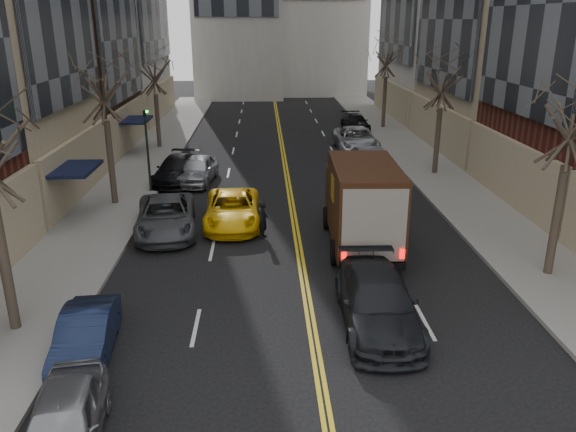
# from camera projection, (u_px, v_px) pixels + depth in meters

# --- Properties ---
(sidewalk_left) EXTENTS (4.00, 66.00, 0.15)m
(sidewalk_left) POSITION_uv_depth(u_px,v_px,m) (140.00, 169.00, 34.56)
(sidewalk_left) COLOR slate
(sidewalk_left) RESTS_ON ground
(sidewalk_right) EXTENTS (4.00, 66.00, 0.15)m
(sidewalk_right) POSITION_uv_depth(u_px,v_px,m) (428.00, 165.00, 35.33)
(sidewalk_right) COLOR slate
(sidewalk_right) RESTS_ON ground
(tree_lf_mid) EXTENTS (3.20, 3.20, 8.91)m
(tree_lf_mid) POSITION_uv_depth(u_px,v_px,m) (101.00, 69.00, 25.81)
(tree_lf_mid) COLOR #382D23
(tree_lf_mid) RESTS_ON sidewalk_left
(tree_lf_far) EXTENTS (3.20, 3.20, 8.12)m
(tree_lf_far) POSITION_uv_depth(u_px,v_px,m) (153.00, 62.00, 38.25)
(tree_lf_far) COLOR #382D23
(tree_lf_far) RESTS_ON sidewalk_left
(tree_rt_mid) EXTENTS (3.20, 3.20, 8.32)m
(tree_rt_mid) POSITION_uv_depth(u_px,v_px,m) (444.00, 68.00, 31.41)
(tree_rt_mid) COLOR #382D23
(tree_rt_mid) RESTS_ON sidewalk_right
(tree_rt_far) EXTENTS (3.20, 3.20, 9.11)m
(tree_rt_far) POSITION_uv_depth(u_px,v_px,m) (387.00, 46.00, 45.36)
(tree_rt_far) COLOR #382D23
(tree_rt_far) RESTS_ON sidewalk_right
(traffic_signal) EXTENTS (0.29, 0.26, 4.70)m
(traffic_signal) POSITION_uv_depth(u_px,v_px,m) (147.00, 141.00, 29.01)
(traffic_signal) COLOR black
(traffic_signal) RESTS_ON sidewalk_left
(ups_truck) EXTENTS (2.86, 6.61, 3.57)m
(ups_truck) POSITION_uv_depth(u_px,v_px,m) (362.00, 205.00, 22.32)
(ups_truck) COLOR black
(ups_truck) RESTS_ON ground
(observer_sedan) EXTENTS (2.33, 5.45, 1.56)m
(observer_sedan) POSITION_uv_depth(u_px,v_px,m) (377.00, 302.00, 16.79)
(observer_sedan) COLOR black
(observer_sedan) RESTS_ON ground
(taxi) EXTENTS (2.49, 5.24, 1.44)m
(taxi) POSITION_uv_depth(u_px,v_px,m) (232.00, 209.00, 25.16)
(taxi) COLOR #E8B209
(taxi) RESTS_ON ground
(pedestrian) EXTENTS (0.50, 0.65, 1.59)m
(pedestrian) POSITION_uv_depth(u_px,v_px,m) (263.00, 220.00, 23.59)
(pedestrian) COLOR black
(pedestrian) RESTS_ON ground
(parked_lf_a) EXTENTS (2.13, 4.16, 1.36)m
(parked_lf_a) POSITION_uv_depth(u_px,v_px,m) (64.00, 423.00, 11.90)
(parked_lf_a) COLOR #95969C
(parked_lf_a) RESTS_ON ground
(parked_lf_b) EXTENTS (1.67, 3.95, 1.27)m
(parked_lf_b) POSITION_uv_depth(u_px,v_px,m) (86.00, 335.00, 15.30)
(parked_lf_b) COLOR #101934
(parked_lf_b) RESTS_ON ground
(parked_lf_c) EXTENTS (3.13, 5.61, 1.48)m
(parked_lf_c) POSITION_uv_depth(u_px,v_px,m) (166.00, 216.00, 24.22)
(parked_lf_c) COLOR #45474C
(parked_lf_c) RESTS_ON ground
(parked_lf_d) EXTENTS (2.58, 5.16, 1.44)m
(parked_lf_d) POSITION_uv_depth(u_px,v_px,m) (177.00, 170.00, 31.80)
(parked_lf_d) COLOR black
(parked_lf_d) RESTS_ON ground
(parked_lf_e) EXTENTS (2.31, 4.64, 1.52)m
(parked_lf_e) POSITION_uv_depth(u_px,v_px,m) (198.00, 170.00, 31.63)
(parked_lf_e) COLOR #ADAFB5
(parked_lf_e) RESTS_ON ground
(parked_rt_a) EXTENTS (1.88, 4.46, 1.43)m
(parked_rt_a) POSITION_uv_depth(u_px,v_px,m) (371.00, 161.00, 33.79)
(parked_rt_a) COLOR #52555A
(parked_rt_a) RESTS_ON ground
(parked_rt_b) EXTENTS (2.80, 5.96, 1.65)m
(parked_rt_b) POSITION_uv_depth(u_px,v_px,m) (356.00, 140.00, 39.14)
(parked_rt_b) COLOR #AFB1B7
(parked_rt_b) RESTS_ON ground
(parked_rt_c) EXTENTS (2.10, 4.70, 1.34)m
(parked_rt_c) POSITION_uv_depth(u_px,v_px,m) (355.00, 122.00, 46.59)
(parked_rt_c) COLOR black
(parked_rt_c) RESTS_ON ground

